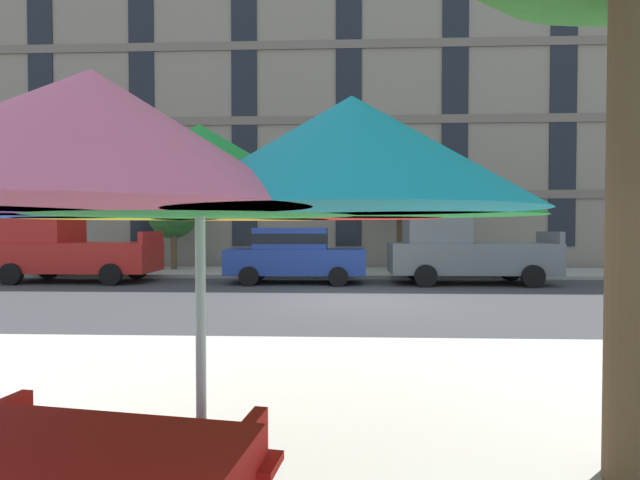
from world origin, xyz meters
TOP-DOWN VIEW (x-y plane):
  - ground_plane at (0.00, 0.00)m, footprint 120.00×120.00m
  - sidewalk_far at (0.00, 6.80)m, footprint 56.00×3.60m
  - apartment_building at (0.00, 14.99)m, footprint 40.46×12.08m
  - pickup_red at (-9.23, 3.70)m, footprint 5.10×2.12m
  - sedan_blue at (-1.84, 3.70)m, footprint 4.40×1.98m
  - pickup_gray at (3.54, 3.70)m, footprint 5.10×2.12m
  - street_tree_left at (-7.06, 7.44)m, footprint 2.04×2.07m
  - street_tree_middle at (2.13, 7.13)m, footprint 2.53×2.53m
  - patio_umbrella at (-1.17, -9.00)m, footprint 3.88×3.88m

SIDE VIEW (x-z plane):
  - ground_plane at x=0.00m, z-range 0.00..0.00m
  - sidewalk_far at x=0.00m, z-range 0.00..0.12m
  - sedan_blue at x=-1.84m, z-range 0.06..1.84m
  - pickup_red at x=-9.23m, z-range -0.07..2.13m
  - pickup_gray at x=3.54m, z-range -0.07..2.13m
  - patio_umbrella at x=-1.17m, z-range 0.89..3.27m
  - street_tree_left at x=-7.06m, z-range 0.69..4.00m
  - street_tree_middle at x=2.13m, z-range 1.13..5.85m
  - apartment_building at x=0.00m, z-range 0.00..12.80m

